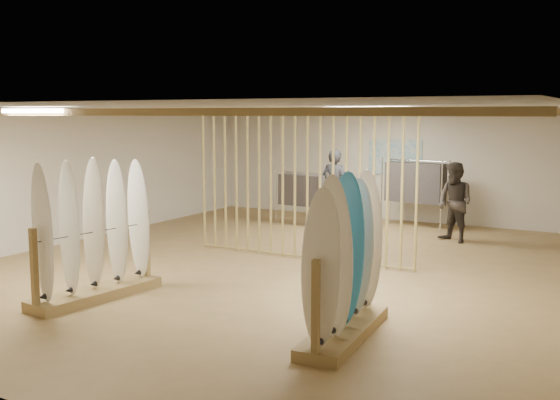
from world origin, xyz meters
The scene contains 14 objects.
floor centered at (0.00, 0.00, 0.00)m, with size 12.00×12.00×0.00m, color #977849.
ceiling centered at (0.00, 0.00, 2.80)m, with size 12.00×12.00×0.00m, color gray.
wall_back centered at (0.00, 6.00, 1.40)m, with size 12.00×12.00×0.00m, color beige.
wall_left centered at (-5.00, 0.00, 1.40)m, with size 12.00×12.00×0.00m, color beige.
ceiling_slats centered at (0.00, 0.00, 2.72)m, with size 9.50×6.12×0.10m, color olive.
light_panels centered at (0.00, 0.00, 2.74)m, with size 1.20×0.35×0.06m, color white.
bamboo_partition centered at (0.00, 0.80, 1.40)m, with size 4.45×0.05×2.78m.
poster centered at (0.00, 5.98, 1.60)m, with size 1.40×0.03×0.90m, color #3683BE.
rack_left centered at (-1.39, -3.05, 0.68)m, with size 0.80×2.14×1.99m.
rack_right centered at (2.48, -2.83, 0.66)m, with size 0.71×2.08×1.94m.
clothing_rack_a centered at (-1.69, 4.08, 0.86)m, with size 1.23×0.41×1.32m.
clothing_rack_b centered at (0.80, 5.14, 1.08)m, with size 1.53×0.61×1.66m.
shopper_a centered at (-0.99, 4.50, 1.05)m, with size 0.77×0.52×2.10m, color #222329.
shopper_b centered at (2.10, 3.79, 0.96)m, with size 0.93×0.72×1.92m, color #322B26.
Camera 1 is at (5.52, -9.90, 2.70)m, focal length 42.00 mm.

